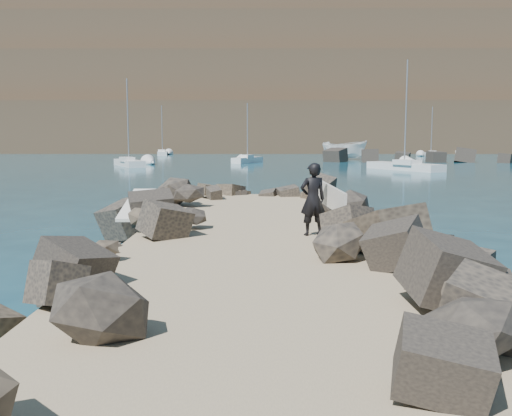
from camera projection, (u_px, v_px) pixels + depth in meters
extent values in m
plane|color=#0F384C|center=(256.00, 267.00, 13.06)|extent=(800.00, 800.00, 0.00)
cube|color=#8C7759|center=(256.00, 276.00, 11.04)|extent=(6.00, 26.00, 0.60)
cube|color=black|center=(113.00, 260.00, 11.53)|extent=(2.60, 22.00, 1.00)
cube|color=black|center=(399.00, 260.00, 11.49)|extent=(2.60, 22.00, 1.00)
cube|color=#2D4919|center=(293.00, 93.00, 169.81)|extent=(360.00, 140.00, 32.00)
cube|color=white|center=(137.00, 208.00, 15.51)|extent=(0.70, 2.58, 0.09)
imported|color=white|center=(344.00, 150.00, 76.64)|extent=(6.84, 5.85, 2.56)
imported|color=black|center=(313.00, 199.00, 13.74)|extent=(0.73, 0.58, 1.76)
cube|color=beige|center=(331.00, 197.00, 13.73)|extent=(0.43, 2.16, 0.69)
cube|color=silver|center=(247.00, 161.00, 66.98)|extent=(3.69, 5.72, 0.80)
cylinder|color=gray|center=(247.00, 131.00, 66.54)|extent=(0.12, 0.12, 6.33)
cube|color=silver|center=(247.00, 157.00, 66.30)|extent=(1.54, 1.85, 0.44)
cube|color=silver|center=(431.00, 155.00, 86.61)|extent=(2.57, 6.49, 0.80)
cylinder|color=gray|center=(432.00, 130.00, 86.14)|extent=(0.12, 0.12, 6.97)
cube|color=silver|center=(432.00, 152.00, 85.81)|extent=(1.33, 1.93, 0.44)
cube|color=silver|center=(404.00, 167.00, 51.97)|extent=(5.64, 8.29, 0.80)
cylinder|color=gray|center=(406.00, 112.00, 51.36)|extent=(0.12, 0.12, 9.26)
cube|color=silver|center=(407.00, 162.00, 51.03)|extent=(2.31, 2.71, 0.44)
cube|color=silver|center=(162.00, 154.00, 95.42)|extent=(2.55, 7.10, 0.80)
cylinder|color=gray|center=(162.00, 129.00, 94.91)|extent=(0.12, 0.12, 7.65)
cube|color=silver|center=(162.00, 151.00, 94.54)|extent=(1.39, 2.09, 0.44)
cube|color=silver|center=(129.00, 164.00, 59.18)|extent=(4.73, 7.58, 0.80)
cylinder|color=gray|center=(128.00, 120.00, 58.62)|extent=(0.12, 0.12, 8.35)
cube|color=silver|center=(127.00, 159.00, 58.30)|extent=(2.00, 2.44, 0.44)
cube|color=silver|center=(451.00, 152.00, 104.33)|extent=(2.21, 5.11, 0.80)
cylinder|color=gray|center=(452.00, 135.00, 103.95)|extent=(0.12, 0.12, 5.49)
cube|color=silver|center=(453.00, 150.00, 103.69)|extent=(1.10, 1.54, 0.44)
cube|color=white|center=(117.00, 26.00, 159.96)|extent=(10.00, 8.00, 4.00)
cube|color=white|center=(259.00, 35.00, 172.65)|extent=(8.00, 6.00, 3.50)
cube|color=white|center=(387.00, 23.00, 155.53)|extent=(12.00, 7.00, 4.00)
cube|color=white|center=(497.00, 33.00, 167.29)|extent=(6.00, 6.00, 3.00)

